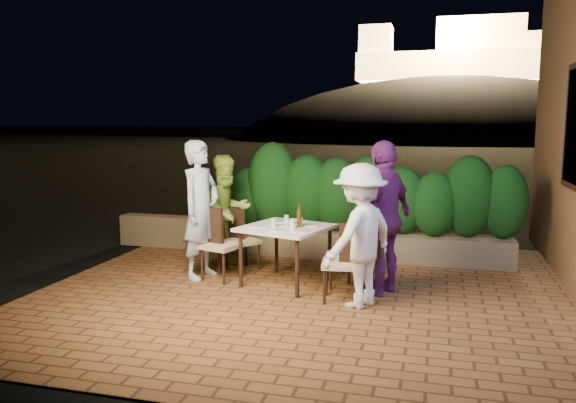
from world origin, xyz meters
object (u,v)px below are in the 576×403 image
(chair_left_front, at_px, (221,244))
(diner_green, at_px, (227,211))
(bowl, at_px, (293,221))
(chair_right_back, at_px, (352,251))
(chair_right_front, at_px, (341,262))
(diner_blue, at_px, (201,210))
(diner_purple, at_px, (384,218))
(parapet_lamp, at_px, (219,214))
(dining_table, at_px, (286,255))
(beer_bottle, at_px, (299,216))
(chair_left_back, at_px, (243,240))
(diner_white, at_px, (360,236))

(chair_left_front, relative_size, diner_green, 0.59)
(bowl, distance_m, diner_green, 1.12)
(chair_right_back, height_order, diner_green, diner_green)
(chair_right_front, distance_m, diner_blue, 2.05)
(diner_purple, distance_m, parapet_lamp, 3.26)
(chair_right_back, distance_m, diner_green, 2.03)
(chair_right_back, bearing_deg, parapet_lamp, -5.61)
(bowl, height_order, chair_right_front, chair_right_front)
(dining_table, relative_size, chair_right_front, 1.09)
(beer_bottle, relative_size, diner_blue, 0.16)
(diner_purple, relative_size, parapet_lamp, 13.14)
(chair_left_back, height_order, chair_right_front, chair_right_front)
(dining_table, distance_m, diner_purple, 1.34)
(dining_table, distance_m, diner_blue, 1.28)
(beer_bottle, xyz_separation_m, chair_left_front, (-1.05, 0.02, -0.42))
(diner_green, bearing_deg, chair_right_front, -87.06)
(beer_bottle, height_order, diner_purple, diner_purple)
(chair_left_back, relative_size, diner_white, 0.53)
(diner_blue, height_order, diner_purple, diner_purple)
(diner_green, xyz_separation_m, diner_purple, (2.26, -0.69, 0.12))
(chair_left_back, bearing_deg, diner_green, -166.48)
(diner_blue, height_order, diner_green, diner_blue)
(bowl, height_order, diner_green, diner_green)
(chair_left_front, height_order, chair_right_front, chair_left_front)
(chair_right_front, distance_m, parapet_lamp, 3.14)
(bowl, xyz_separation_m, parapet_lamp, (-1.57, 1.34, -0.20))
(chair_left_back, bearing_deg, dining_table, 2.88)
(chair_left_front, bearing_deg, diner_white, -0.35)
(bowl, distance_m, diner_purple, 1.26)
(bowl, relative_size, diner_white, 0.10)
(dining_table, height_order, beer_bottle, beer_bottle)
(chair_right_front, bearing_deg, diner_purple, -144.24)
(chair_right_back, distance_m, diner_purple, 0.58)
(chair_left_front, bearing_deg, beer_bottle, 16.18)
(diner_green, bearing_deg, dining_table, -87.44)
(chair_left_back, bearing_deg, chair_right_back, 18.26)
(diner_green, xyz_separation_m, diner_white, (2.05, -1.24, 0.01))
(diner_blue, bearing_deg, dining_table, -78.07)
(chair_right_front, xyz_separation_m, parapet_lamp, (-2.34, 2.09, 0.12))
(chair_right_front, height_order, diner_purple, diner_purple)
(chair_right_front, height_order, chair_right_back, chair_right_back)
(chair_left_front, height_order, diner_blue, diner_blue)
(bowl, bearing_deg, beer_bottle, -61.96)
(beer_bottle, relative_size, diner_green, 0.18)
(chair_left_front, xyz_separation_m, parapet_lamp, (-0.68, 1.63, 0.10))
(dining_table, bearing_deg, chair_left_front, -179.67)
(beer_bottle, xyz_separation_m, diner_blue, (-1.34, 0.04, 0.02))
(chair_right_front, xyz_separation_m, diner_green, (-1.82, 1.11, 0.34))
(bowl, xyz_separation_m, chair_left_back, (-0.78, 0.24, -0.34))
(bowl, bearing_deg, parapet_lamp, 139.48)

